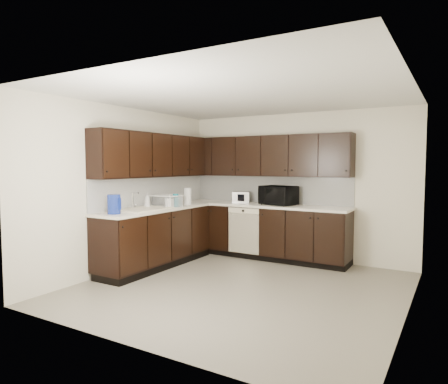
% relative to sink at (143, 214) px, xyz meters
% --- Properties ---
extents(floor, '(4.00, 4.00, 0.00)m').
position_rel_sink_xyz_m(floor, '(1.68, 0.01, -0.88)').
color(floor, gray).
rests_on(floor, ground).
extents(ceiling, '(4.00, 4.00, 0.00)m').
position_rel_sink_xyz_m(ceiling, '(1.68, 0.01, 1.62)').
color(ceiling, white).
rests_on(ceiling, wall_back).
extents(wall_back, '(4.00, 0.02, 2.50)m').
position_rel_sink_xyz_m(wall_back, '(1.68, 2.01, 0.37)').
color(wall_back, silver).
rests_on(wall_back, floor).
extents(wall_left, '(0.02, 4.00, 2.50)m').
position_rel_sink_xyz_m(wall_left, '(-0.32, 0.01, 0.37)').
color(wall_left, silver).
rests_on(wall_left, floor).
extents(wall_right, '(0.02, 4.00, 2.50)m').
position_rel_sink_xyz_m(wall_right, '(3.68, 0.01, 0.37)').
color(wall_right, silver).
rests_on(wall_right, floor).
extents(wall_front, '(4.00, 0.02, 2.50)m').
position_rel_sink_xyz_m(wall_front, '(1.68, -1.99, 0.37)').
color(wall_front, silver).
rests_on(wall_front, floor).
extents(lower_cabinets, '(3.00, 2.80, 0.90)m').
position_rel_sink_xyz_m(lower_cabinets, '(0.67, 1.12, -0.47)').
color(lower_cabinets, black).
rests_on(lower_cabinets, floor).
extents(countertop, '(3.03, 2.83, 0.04)m').
position_rel_sink_xyz_m(countertop, '(0.67, 1.12, 0.04)').
color(countertop, silver).
rests_on(countertop, lower_cabinets).
extents(backsplash, '(3.00, 2.80, 0.48)m').
position_rel_sink_xyz_m(backsplash, '(0.46, 1.33, 0.30)').
color(backsplash, white).
rests_on(backsplash, countertop).
extents(upper_cabinets, '(3.00, 2.80, 0.70)m').
position_rel_sink_xyz_m(upper_cabinets, '(0.58, 1.22, 0.89)').
color(upper_cabinets, black).
rests_on(upper_cabinets, wall_back).
extents(dishwasher, '(0.58, 0.04, 0.78)m').
position_rel_sink_xyz_m(dishwasher, '(0.98, 1.42, -0.33)').
color(dishwasher, beige).
rests_on(dishwasher, lower_cabinets).
extents(sink, '(0.54, 0.82, 0.42)m').
position_rel_sink_xyz_m(sink, '(0.00, 0.00, 0.00)').
color(sink, beige).
rests_on(sink, countertop).
extents(microwave, '(0.66, 0.52, 0.32)m').
position_rel_sink_xyz_m(microwave, '(1.48, 1.73, 0.22)').
color(microwave, black).
rests_on(microwave, countertop).
extents(soap_bottle_a, '(0.11, 0.11, 0.22)m').
position_rel_sink_xyz_m(soap_bottle_a, '(0.17, 0.45, 0.17)').
color(soap_bottle_a, gray).
rests_on(soap_bottle_a, countertop).
extents(soap_bottle_b, '(0.12, 0.12, 0.23)m').
position_rel_sink_xyz_m(soap_bottle_b, '(-0.14, 0.26, 0.18)').
color(soap_bottle_b, gray).
rests_on(soap_bottle_b, countertop).
extents(toaster_oven, '(0.37, 0.33, 0.19)m').
position_rel_sink_xyz_m(toaster_oven, '(0.74, 1.78, 0.16)').
color(toaster_oven, '#ACABAE').
rests_on(toaster_oven, countertop).
extents(storage_bin, '(0.55, 0.49, 0.18)m').
position_rel_sink_xyz_m(storage_bin, '(0.00, 0.59, 0.15)').
color(storage_bin, white).
rests_on(storage_bin, countertop).
extents(blue_pitcher, '(0.19, 0.19, 0.27)m').
position_rel_sink_xyz_m(blue_pitcher, '(0.01, -0.59, 0.19)').
color(blue_pitcher, '#112A9C').
rests_on(blue_pitcher, countertop).
extents(teal_tumbler, '(0.12, 0.12, 0.21)m').
position_rel_sink_xyz_m(teal_tumbler, '(0.17, 0.59, 0.16)').
color(teal_tumbler, '#0C768D').
rests_on(teal_tumbler, countertop).
extents(paper_towel_roll, '(0.16, 0.16, 0.28)m').
position_rel_sink_xyz_m(paper_towel_roll, '(0.12, 0.99, 0.20)').
color(paper_towel_roll, silver).
rests_on(paper_towel_roll, countertop).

